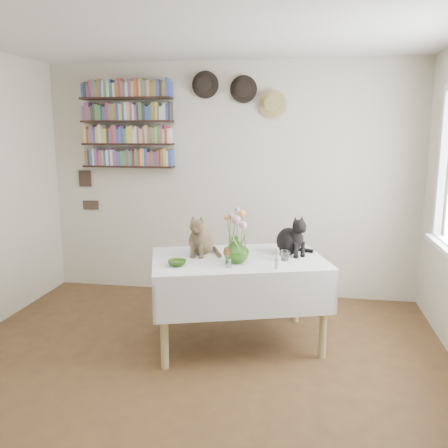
% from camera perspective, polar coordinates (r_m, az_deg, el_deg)
% --- Properties ---
extents(room, '(4.08, 4.58, 2.58)m').
position_cam_1_polar(room, '(2.94, -6.19, 0.70)').
color(room, brown).
rests_on(room, ground).
extents(dining_table, '(1.61, 1.28, 0.75)m').
position_cam_1_polar(dining_table, '(3.98, 1.67, -6.64)').
color(dining_table, white).
rests_on(dining_table, room).
extents(tabby_cat, '(0.26, 0.32, 0.36)m').
position_cam_1_polar(tabby_cat, '(4.01, -2.71, -1.12)').
color(tabby_cat, olive).
rests_on(tabby_cat, dining_table).
extents(black_cat, '(0.37, 0.37, 0.35)m').
position_cam_1_polar(black_cat, '(4.04, 7.83, -1.18)').
color(black_cat, black).
rests_on(black_cat, dining_table).
extents(flower_vase, '(0.27, 0.27, 0.21)m').
position_cam_1_polar(flower_vase, '(3.75, 1.48, -3.08)').
color(flower_vase, '#73B741').
rests_on(flower_vase, dining_table).
extents(green_bowl, '(0.19, 0.19, 0.04)m').
position_cam_1_polar(green_bowl, '(3.70, -5.68, -4.70)').
color(green_bowl, '#73B741').
rests_on(green_bowl, dining_table).
extents(drinking_glass, '(0.11, 0.11, 0.08)m').
position_cam_1_polar(drinking_glass, '(3.86, 7.34, -3.79)').
color(drinking_glass, white).
rests_on(drinking_glass, dining_table).
extents(candlestick, '(0.05, 0.05, 0.16)m').
position_cam_1_polar(candlestick, '(3.62, 6.44, -4.53)').
color(candlestick, white).
rests_on(candlestick, dining_table).
extents(berry_jar, '(0.04, 0.04, 0.18)m').
position_cam_1_polar(berry_jar, '(3.63, 0.51, -4.01)').
color(berry_jar, white).
rests_on(berry_jar, dining_table).
extents(porcelain_figurine, '(0.05, 0.05, 0.09)m').
position_cam_1_polar(porcelain_figurine, '(4.06, 8.03, -3.07)').
color(porcelain_figurine, white).
rests_on(porcelain_figurine, dining_table).
extents(flower_bouquet, '(0.17, 0.12, 0.39)m').
position_cam_1_polar(flower_bouquet, '(3.72, 1.48, 0.48)').
color(flower_bouquet, '#4C7233').
rests_on(flower_bouquet, flower_vase).
extents(bookshelf_unit, '(1.00, 0.16, 0.91)m').
position_cam_1_polar(bookshelf_unit, '(5.29, -11.58, 11.60)').
color(bookshelf_unit, black).
rests_on(bookshelf_unit, room).
extents(wall_hats, '(0.98, 0.09, 0.48)m').
position_cam_1_polar(wall_hats, '(5.03, 1.94, 15.55)').
color(wall_hats, black).
rests_on(wall_hats, room).
extents(wall_art_plaques, '(0.21, 0.02, 0.44)m').
position_cam_1_polar(wall_art_plaques, '(5.60, -16.10, 3.99)').
color(wall_art_plaques, '#38281E').
rests_on(wall_art_plaques, room).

